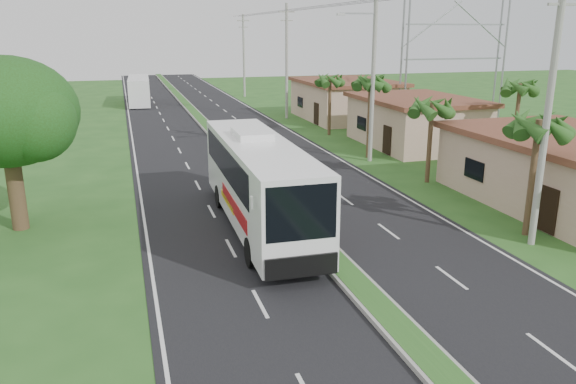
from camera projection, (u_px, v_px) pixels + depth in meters
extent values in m
plane|color=#27551F|center=(360.00, 290.00, 19.00)|extent=(180.00, 180.00, 0.00)
cube|color=black|center=(240.00, 162.00, 37.43)|extent=(14.00, 160.00, 0.02)
cube|color=gray|center=(240.00, 161.00, 37.41)|extent=(1.20, 160.00, 0.17)
cube|color=#27551F|center=(240.00, 160.00, 37.39)|extent=(0.95, 160.00, 0.02)
cube|color=silver|center=(137.00, 169.00, 35.62)|extent=(0.12, 160.00, 0.01)
cube|color=silver|center=(334.00, 156.00, 39.26)|extent=(0.12, 160.00, 0.01)
cube|color=tan|center=(573.00, 174.00, 27.89)|extent=(8.00, 12.00, 3.20)
cube|color=tan|center=(415.00, 124.00, 42.62)|extent=(7.00, 10.00, 3.35)
cube|color=brown|center=(417.00, 99.00, 42.11)|extent=(7.60, 10.60, 0.32)
cube|color=tan|center=(346.00, 101.00, 55.50)|extent=(8.00, 11.00, 3.50)
cube|color=brown|center=(346.00, 82.00, 54.97)|extent=(8.60, 11.60, 0.32)
cylinder|color=#473321|center=(532.00, 179.00, 23.52)|extent=(0.26, 0.26, 5.00)
cylinder|color=#473321|center=(430.00, 143.00, 31.98)|extent=(0.26, 0.26, 4.60)
cylinder|color=#473321|center=(369.00, 119.00, 38.16)|extent=(0.26, 0.26, 5.40)
cylinder|color=#473321|center=(330.00, 106.00, 46.67)|extent=(0.26, 0.26, 4.80)
cylinder|color=#473321|center=(516.00, 123.00, 36.86)|extent=(0.26, 0.26, 5.20)
cylinder|color=#473321|center=(15.00, 185.00, 24.41)|extent=(0.70, 0.70, 4.00)
ellipsoid|color=#1F3D10|center=(5.00, 112.00, 23.52)|extent=(6.00, 6.00, 4.68)
sphere|color=#1F3D10|center=(34.00, 121.00, 23.01)|extent=(3.40, 3.40, 3.40)
cylinder|color=gray|center=(548.00, 111.00, 21.63)|extent=(0.28, 0.28, 11.00)
cube|color=gray|center=(562.00, 4.00, 20.55)|extent=(1.20, 0.10, 0.10)
cylinder|color=gray|center=(373.00, 70.00, 36.24)|extent=(0.28, 0.28, 12.00)
cube|color=gray|center=(358.00, 13.00, 34.94)|extent=(2.40, 0.10, 0.10)
cylinder|color=gray|center=(287.00, 62.00, 54.81)|extent=(0.28, 0.28, 11.00)
cube|color=gray|center=(287.00, 12.00, 53.51)|extent=(1.60, 0.12, 0.12)
cube|color=gray|center=(287.00, 21.00, 53.73)|extent=(1.20, 0.10, 0.10)
cylinder|color=gray|center=(244.00, 56.00, 73.31)|extent=(0.28, 0.28, 10.50)
cube|color=gray|center=(243.00, 21.00, 72.08)|extent=(1.60, 0.12, 0.12)
cube|color=gray|center=(243.00, 27.00, 72.30)|extent=(1.20, 0.10, 0.10)
cylinder|color=gray|center=(407.00, 60.00, 49.15)|extent=(0.18, 0.18, 12.00)
cylinder|color=gray|center=(504.00, 58.00, 51.86)|extent=(0.18, 0.18, 12.00)
cylinder|color=gray|center=(401.00, 59.00, 50.07)|extent=(0.18, 0.18, 12.00)
cylinder|color=gray|center=(497.00, 58.00, 52.78)|extent=(0.18, 0.18, 12.00)
cube|color=gray|center=(454.00, 59.00, 50.97)|extent=(10.00, 0.14, 0.14)
cube|color=gray|center=(456.00, 24.00, 50.13)|extent=(10.00, 0.14, 0.14)
cube|color=white|center=(259.00, 180.00, 24.48)|extent=(2.91, 13.00, 3.40)
cube|color=black|center=(255.00, 160.00, 24.87)|extent=(2.92, 10.41, 1.36)
cube|color=black|center=(301.00, 213.00, 18.38)|extent=(2.43, 0.18, 1.90)
cube|color=#AF0E12|center=(266.00, 204.00, 23.46)|extent=(2.84, 5.66, 0.59)
cube|color=yellow|center=(257.00, 199.00, 25.04)|extent=(2.80, 3.28, 0.27)
cube|color=white|center=(252.00, 133.00, 25.16)|extent=(1.55, 2.62, 0.30)
cylinder|color=black|center=(251.00, 252.00, 20.81)|extent=(0.36, 1.13, 1.12)
cylinder|color=black|center=(314.00, 246.00, 21.44)|extent=(0.36, 1.13, 1.12)
cylinder|color=black|center=(220.00, 196.00, 27.81)|extent=(0.36, 1.13, 1.12)
cylinder|color=black|center=(268.00, 193.00, 28.44)|extent=(0.36, 1.13, 1.12)
cube|color=white|center=(139.00, 90.00, 66.86)|extent=(2.74, 10.84, 2.99)
cube|color=black|center=(139.00, 82.00, 67.05)|extent=(2.69, 8.04, 1.02)
cube|color=orange|center=(139.00, 96.00, 66.15)|extent=(2.58, 5.23, 0.33)
cylinder|color=black|center=(130.00, 105.00, 62.81)|extent=(0.31, 0.91, 0.90)
cylinder|color=black|center=(149.00, 104.00, 63.29)|extent=(0.31, 0.91, 0.90)
cylinder|color=black|center=(131.00, 97.00, 70.65)|extent=(0.31, 0.91, 0.90)
cylinder|color=black|center=(148.00, 96.00, 71.14)|extent=(0.31, 0.91, 0.90)
imported|color=black|center=(261.00, 198.00, 27.58)|extent=(1.84, 1.04, 1.07)
imported|color=maroon|center=(261.00, 181.00, 27.34)|extent=(0.73, 0.59, 1.73)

